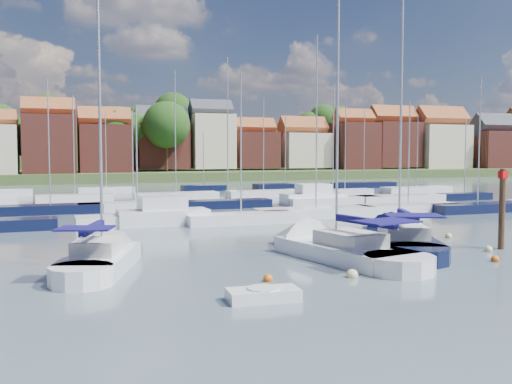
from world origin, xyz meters
name	(u,v)px	position (x,y,z in m)	size (l,w,h in m)	color
ground	(176,202)	(0.00, 40.00, 0.00)	(260.00, 260.00, 0.00)	#46575F
sailboat_left	(106,258)	(-11.06, 5.10, 0.36)	(5.91, 10.71, 14.16)	white
sailboat_centre	(323,249)	(0.48, 3.95, 0.35)	(5.84, 13.08, 17.15)	white
sailboat_navy	(395,239)	(6.09, 5.39, 0.35)	(7.91, 12.92, 17.41)	black
tender	(263,295)	(-6.10, -4.06, 0.23)	(2.83, 1.48, 0.59)	white
timber_piling	(502,225)	(11.09, 2.03, 1.45)	(0.40, 0.40, 6.94)	#4C331E
buoy_b	(258,298)	(-6.15, -3.61, 0.00)	(0.42, 0.42, 0.42)	#D85914
buoy_c	(268,281)	(-4.73, -1.05, 0.00)	(0.45, 0.45, 0.45)	#D85914
buoy_d	(352,277)	(-0.88, -1.63, 0.00)	(0.55, 0.55, 0.55)	beige
buoy_e	(313,245)	(1.44, 7.17, 0.00)	(0.44, 0.44, 0.44)	#D85914
buoy_f	(495,261)	(7.98, -0.87, 0.00)	(0.44, 0.44, 0.44)	#D85914
buoy_g	(488,251)	(9.83, 1.66, 0.00)	(0.46, 0.46, 0.46)	beige
buoy_h	(449,238)	(11.15, 6.74, 0.00)	(0.45, 0.45, 0.45)	beige
marina_field	(203,201)	(1.91, 35.15, 0.43)	(79.62, 41.41, 15.93)	white
far_shore_town	(111,157)	(2.23, 132.67, 4.61)	(212.46, 90.00, 22.27)	#445329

